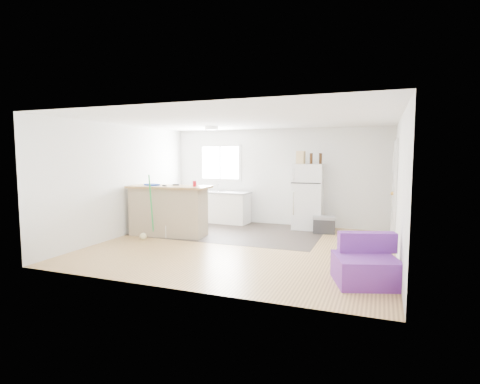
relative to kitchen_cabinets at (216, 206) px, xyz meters
The scene contains 19 objects.
room 2.82m from the kitchen_cabinets, 54.92° to the right, with size 5.51×5.01×2.41m.
vinyl_zone 1.34m from the kitchen_cabinets, 49.29° to the right, with size 4.05×2.50×0.00m, color #312A25.
window 1.17m from the kitchen_cabinets, 88.70° to the left, with size 1.18×0.06×0.98m.
interior_door 4.37m from the kitchen_cabinets, ahead, with size 0.11×0.92×2.10m.
ceiling_fixture 2.23m from the kitchen_cabinets, 70.68° to the right, with size 0.30×0.30×0.07m, color white.
kitchen_cabinets is the anchor object (origin of this frame).
peninsula 1.90m from the kitchen_cabinets, 98.66° to the right, with size 1.83×0.83×1.09m.
refrigerator 2.43m from the kitchen_cabinets, ahead, with size 0.71×0.68×1.54m.
cooler 2.89m from the kitchen_cabinets, ahead, with size 0.54×0.40×0.38m.
purple_seat 5.26m from the kitchen_cabinets, 42.75° to the right, with size 0.99×0.98×0.66m.
cleaner_jug 2.11m from the kitchen_cabinets, 93.92° to the right, with size 0.17×0.14×0.32m.
mop 2.46m from the kitchen_cabinets, 102.51° to the right, with size 0.29×0.37×1.36m.
red_cup 2.03m from the kitchen_cabinets, 79.42° to the right, with size 0.08×0.08×0.12m, color red.
blue_tray 2.16m from the kitchen_cabinets, 108.83° to the right, with size 0.30×0.22×0.04m, color #143AC0.
tool_a 1.89m from the kitchen_cabinets, 95.41° to the right, with size 0.14×0.05×0.03m, color black.
tool_b 2.15m from the kitchen_cabinets, 98.16° to the right, with size 0.10×0.04×0.03m, color black.
cardboard_box 2.58m from the kitchen_cabinets, ahead, with size 0.20×0.10×0.30m, color tan.
bottle_left 2.79m from the kitchen_cabinets, ahead, with size 0.07×0.07×0.25m, color #321A09.
bottle_right 2.97m from the kitchen_cabinets, ahead, with size 0.07×0.07×0.25m, color #321A09.
Camera 1 is at (2.46, -6.63, 1.74)m, focal length 28.00 mm.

